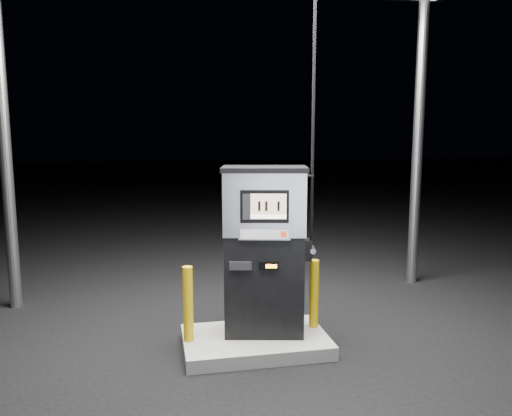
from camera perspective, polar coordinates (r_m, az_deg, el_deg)
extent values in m
plane|color=black|center=(5.82, -0.08, -15.71)|extent=(80.00, 80.00, 0.00)
cube|color=slate|center=(5.79, -0.08, -15.04)|extent=(1.60, 1.00, 0.15)
cylinder|color=gray|center=(7.47, -26.79, 6.53)|extent=(0.16, 0.16, 4.50)
cylinder|color=gray|center=(8.27, 18.00, 7.11)|extent=(0.16, 0.16, 4.50)
cube|color=black|center=(5.68, 0.94, -8.58)|extent=(0.95, 0.67, 1.14)
cube|color=silver|center=(5.48, 0.96, 0.60)|extent=(0.98, 0.69, 0.69)
cube|color=black|center=(5.44, 0.97, 4.47)|extent=(1.02, 0.74, 0.05)
cube|color=black|center=(5.22, 0.98, 0.16)|extent=(0.51, 0.13, 0.35)
cube|color=tan|center=(5.20, 1.44, 0.43)|extent=(0.37, 0.08, 0.22)
cube|color=white|center=(5.22, 1.43, -1.01)|extent=(0.37, 0.08, 0.05)
cube|color=silver|center=(5.27, 0.97, -2.99)|extent=(0.54, 0.14, 0.13)
cube|color=#979A9E|center=(5.25, 0.97, -3.03)|extent=(0.49, 0.11, 0.10)
cube|color=red|center=(5.25, 3.17, -3.03)|extent=(0.06, 0.02, 0.06)
cube|color=black|center=(5.35, 1.46, -6.64)|extent=(0.20, 0.06, 0.08)
cube|color=orange|center=(5.34, 1.75, -6.67)|extent=(0.12, 0.03, 0.04)
cube|color=black|center=(5.35, -1.80, -6.64)|extent=(0.24, 0.07, 0.09)
cube|color=black|center=(5.60, 5.88, -4.74)|extent=(0.12, 0.18, 0.23)
cylinder|color=gray|center=(5.60, 6.44, -4.74)|extent=(0.10, 0.21, 0.06)
cylinder|color=black|center=(5.42, 6.57, 11.08)|extent=(0.04, 0.04, 2.83)
cylinder|color=#E0B10C|center=(5.53, -7.77, -10.82)|extent=(0.14, 0.14, 0.83)
cylinder|color=#E0B10C|center=(5.91, 6.65, -9.69)|extent=(0.11, 0.11, 0.80)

